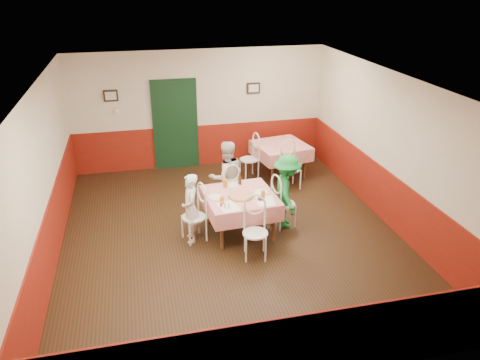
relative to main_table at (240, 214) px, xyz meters
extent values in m
plane|color=black|center=(-0.19, -0.03, -0.38)|extent=(7.00, 7.00, 0.00)
plane|color=white|center=(-0.19, -0.03, 2.42)|extent=(7.00, 7.00, 0.00)
cube|color=beige|center=(-0.19, 3.47, 1.02)|extent=(6.00, 0.10, 2.80)
cube|color=beige|center=(-0.19, -3.53, 1.02)|extent=(6.00, 0.10, 2.80)
cube|color=beige|center=(-3.19, -0.03, 1.02)|extent=(0.10, 7.00, 2.80)
cube|color=beige|center=(2.81, -0.03, 1.02)|extent=(0.10, 7.00, 2.80)
cube|color=maroon|center=(-0.19, 3.45, 0.12)|extent=(6.00, 0.03, 1.00)
cube|color=maroon|center=(-0.19, -3.52, 0.12)|extent=(6.00, 0.03, 1.00)
cube|color=maroon|center=(-3.17, -0.03, 0.12)|extent=(0.03, 7.00, 1.00)
cube|color=maroon|center=(2.80, -0.03, 0.12)|extent=(0.03, 7.00, 1.00)
cube|color=black|center=(-0.79, 3.42, 0.68)|extent=(0.96, 0.06, 2.10)
cube|color=black|center=(-2.19, 3.42, 1.48)|extent=(0.32, 0.03, 0.26)
cube|color=black|center=(1.11, 3.42, 1.48)|extent=(0.32, 0.03, 0.26)
cube|color=white|center=(-2.09, 3.42, 1.12)|extent=(0.10, 0.03, 0.10)
cube|color=red|center=(0.00, 0.00, 0.00)|extent=(1.31, 1.31, 0.77)
cube|color=red|center=(1.52, 2.39, 0.00)|extent=(1.31, 1.31, 0.77)
cylinder|color=#B74723|center=(0.00, -0.08, 0.40)|extent=(0.46, 0.46, 0.03)
cylinder|color=white|center=(-0.44, 0.00, 0.39)|extent=(0.27, 0.27, 0.01)
cylinder|color=white|center=(0.40, 0.01, 0.39)|extent=(0.27, 0.27, 0.01)
cylinder|color=white|center=(-0.04, 0.41, 0.39)|extent=(0.27, 0.27, 0.01)
cylinder|color=#BF7219|center=(-0.37, -0.26, 0.45)|extent=(0.08, 0.08, 0.13)
cylinder|color=#BF7219|center=(0.37, -0.19, 0.45)|extent=(0.08, 0.08, 0.13)
cylinder|color=#BF7219|center=(-0.19, 0.39, 0.46)|extent=(0.09, 0.09, 0.15)
cylinder|color=#381C0A|center=(0.09, 0.43, 0.50)|extent=(0.07, 0.07, 0.23)
cylinder|color=silver|center=(-0.36, -0.46, 0.43)|extent=(0.04, 0.04, 0.09)
cylinder|color=silver|center=(-0.30, -0.47, 0.43)|extent=(0.04, 0.04, 0.09)
cylinder|color=#B23319|center=(-0.41, -0.38, 0.43)|extent=(0.04, 0.04, 0.09)
cube|color=white|center=(-0.29, -0.40, 0.39)|extent=(0.38, 0.45, 0.00)
cube|color=white|center=(0.38, -0.34, 0.39)|extent=(0.35, 0.44, 0.00)
cube|color=black|center=(0.31, -0.27, 0.40)|extent=(0.12, 0.10, 0.02)
imported|color=gray|center=(-0.90, -0.07, 0.25)|extent=(0.31, 0.47, 1.26)
imported|color=gray|center=(-0.07, 0.90, 0.36)|extent=(0.80, 0.67, 1.46)
imported|color=gray|center=(0.90, 0.07, 0.33)|extent=(0.63, 0.96, 1.40)
camera|label=1|loc=(-1.67, -7.29, 4.02)|focal=35.00mm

